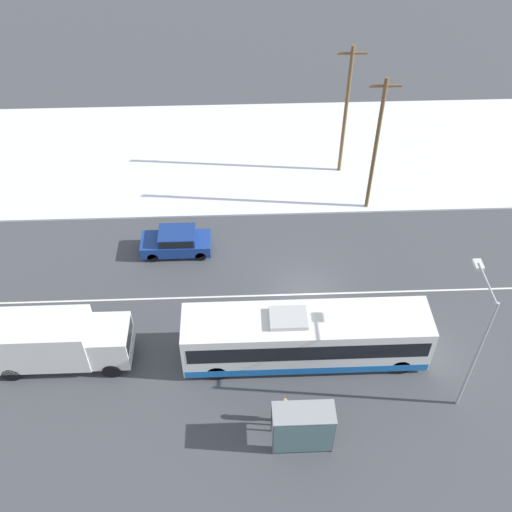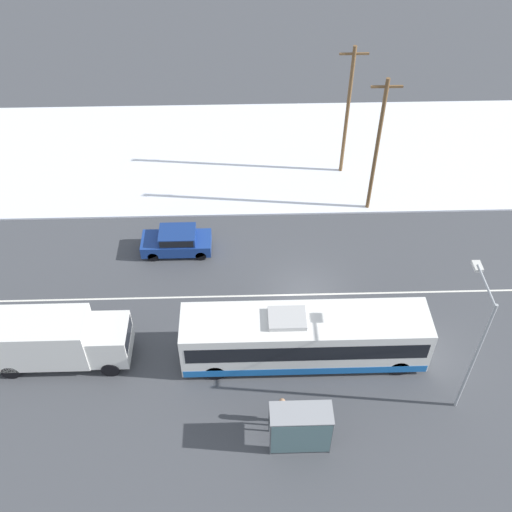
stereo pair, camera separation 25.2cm
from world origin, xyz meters
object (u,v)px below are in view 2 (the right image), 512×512
utility_pole_roadside (377,146)px  utility_pole_snowlot (347,111)px  box_truck (49,339)px  pedestrian_at_stop (282,408)px  city_bus (304,338)px  sedan_car (177,240)px  bus_shelter (301,427)px  streetlamp (476,335)px

utility_pole_roadside → utility_pole_snowlot: (-1.21, 4.09, 0.00)m
box_truck → pedestrian_at_stop: (11.17, -3.85, -0.53)m
city_bus → sedan_car: 10.59m
sedan_car → bus_shelter: (6.25, -13.03, 0.84)m
bus_shelter → utility_pole_roadside: size_ratio=0.30×
utility_pole_snowlot → city_bus: bearing=-104.2°
city_bus → bus_shelter: (-0.58, -4.96, 0.14)m
box_truck → utility_pole_snowlot: 22.94m
pedestrian_at_stop → utility_pole_roadside: utility_pole_roadside is taller
utility_pole_snowlot → sedan_car: bearing=-144.3°
utility_pole_snowlot → streetlamp: bearing=-80.8°
box_truck → streetlamp: size_ratio=1.05×
bus_shelter → city_bus: bearing=83.3°
bus_shelter → utility_pole_snowlot: (4.59, 20.82, 3.09)m
box_truck → utility_pole_snowlot: size_ratio=0.82×
utility_pole_roadside → streetlamp: bearing=-82.9°
sedan_car → utility_pole_snowlot: utility_pole_snowlot is taller
pedestrian_at_stop → streetlamp: streetlamp is taller
pedestrian_at_stop → utility_pole_roadside: (6.52, 15.40, 3.67)m
city_bus → streetlamp: bearing=-19.5°
city_bus → sedan_car: (-6.83, 8.07, -0.70)m
sedan_car → pedestrian_at_stop: 12.94m
streetlamp → sedan_car: bearing=142.7°
city_bus → utility_pole_roadside: (5.21, 11.77, 3.22)m
streetlamp → utility_pole_snowlot: (-2.97, 18.32, 0.22)m
utility_pole_roadside → utility_pole_snowlot: size_ratio=1.00×
sedan_car → streetlamp: size_ratio=0.58×
sedan_car → utility_pole_snowlot: 13.91m
bus_shelter → streetlamp: bearing=18.3°
box_truck → streetlamp: streetlamp is taller
city_bus → streetlamp: streetlamp is taller
bus_shelter → utility_pole_roadside: bearing=70.9°
pedestrian_at_stop → utility_pole_snowlot: utility_pole_snowlot is taller
city_bus → utility_pole_snowlot: (4.01, 15.85, 3.22)m
city_bus → pedestrian_at_stop: bearing=-109.9°
pedestrian_at_stop → utility_pole_snowlot: bearing=74.7°
utility_pole_roadside → utility_pole_snowlot: bearing=106.4°
sedan_car → utility_pole_snowlot: bearing=-144.3°
bus_shelter → utility_pole_snowlot: 21.54m
bus_shelter → streetlamp: (7.56, 2.49, 2.87)m
sedan_car → pedestrian_at_stop: pedestrian_at_stop is taller
box_truck → bus_shelter: (11.90, -5.18, 0.05)m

